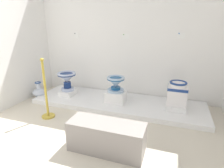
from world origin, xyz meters
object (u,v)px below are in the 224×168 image
Objects in this scene: plinth_block_squat_floral at (116,97)px; stanchion_post_near_left at (46,98)px; antique_toilet_squat_floral at (116,83)px; museum_bench at (106,137)px; info_placard_first at (76,35)px; antique_toilet_broad_patterned at (177,93)px; antique_toilet_rightmost at (67,78)px; info_placard_third at (181,35)px; info_placard_second at (126,36)px; plinth_block_rightmost at (68,92)px; decorative_vase_corner at (39,92)px; plinth_block_broad_patterned at (176,106)px.

plinth_block_squat_floral is 1.29m from stanchion_post_near_left.
museum_bench is (0.31, -1.34, -0.29)m from antique_toilet_squat_floral.
antique_toilet_squat_floral is 0.33× the size of stanchion_post_near_left.
info_placard_first is at bearing 152.18° from antique_toilet_squat_floral.
antique_toilet_broad_patterned is 0.44× the size of museum_bench.
museum_bench is at bearing -44.16° from antique_toilet_rightmost.
antique_toilet_squat_floral reaches higher than antique_toilet_rightmost.
info_placard_third reaches higher than info_placard_first.
info_placard_third reaches higher than info_placard_second.
antique_toilet_broad_patterned is at bearing 59.80° from museum_bench.
info_placard_first is (-2.27, 0.53, 0.92)m from antique_toilet_broad_patterned.
plinth_block_squat_floral is at bearing -176.44° from antique_toilet_broad_patterned.
info_placard_second is at bearing 88.38° from plinth_block_squat_floral.
plinth_block_rightmost is 1.03× the size of antique_toilet_squat_floral.
antique_toilet_broad_patterned is 3.45× the size of info_placard_first.
antique_toilet_broad_patterned is at bearing 3.56° from plinth_block_squat_floral.
antique_toilet_broad_patterned reaches higher than antique_toilet_rightmost.
museum_bench is at bearing -76.89° from plinth_block_squat_floral.
antique_toilet_squat_floral is 2.78× the size of info_placard_first.
plinth_block_squat_floral is at bearing 39.55° from stanchion_post_near_left.
info_placard_first is (-0.03, 0.56, 1.19)m from plinth_block_rightmost.
antique_toilet_rightmost reaches higher than plinth_block_squat_floral.
antique_toilet_squat_floral is 1.53m from info_placard_third.
plinth_block_rightmost is 0.65m from decorative_vase_corner.
info_placard_second is (1.16, 0.00, -0.00)m from info_placard_first.
info_placard_second is (-1.12, 0.53, 0.92)m from antique_toilet_broad_patterned.
info_placard_second is at bearing 154.56° from plinth_block_broad_patterned.
antique_toilet_squat_floral is at bearing -91.62° from info_placard_second.
decorative_vase_corner is at bearing -157.53° from info_placard_second.
plinth_block_rightmost is at bearing -153.48° from info_placard_second.
stanchion_post_near_left reaches higher than museum_bench.
info_placard_first is 2.67m from museum_bench.
antique_toilet_squat_floral is (1.11, -0.04, 0.03)m from antique_toilet_rightmost.
plinth_block_broad_patterned is (1.13, 0.07, -0.36)m from antique_toilet_squat_floral.
stanchion_post_near_left is at bearing -157.32° from plinth_block_broad_patterned.
antique_toilet_squat_floral is 1.53m from info_placard_first.
plinth_block_rightmost is at bearing 135.84° from museum_bench.
info_placard_third reaches higher than stanchion_post_near_left.
antique_toilet_rightmost is 2.00m from museum_bench.
antique_toilet_rightmost is at bearing -153.48° from info_placard_second.
info_placard_third reaches higher than plinth_block_rightmost.
info_placard_second is 0.14× the size of museum_bench.
plinth_block_squat_floral is 1.71m from info_placard_first.
info_placard_second is at bearing 26.52° from antique_toilet_rightmost.
info_placard_first is at bearing 166.85° from antique_toilet_broad_patterned.
info_placard_third is at bearing 28.67° from plinth_block_squat_floral.
info_placard_first is at bearing 126.79° from museum_bench.
plinth_block_rightmost is at bearing 97.95° from stanchion_post_near_left.
plinth_block_broad_patterned is at bearing 22.68° from stanchion_post_near_left.
plinth_block_broad_patterned is (1.13, 0.07, -0.07)m from plinth_block_squat_floral.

